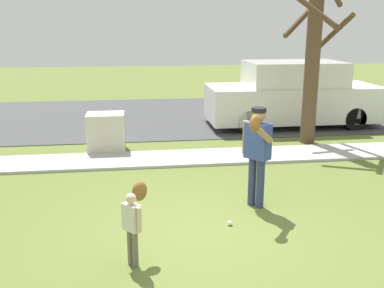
{
  "coord_description": "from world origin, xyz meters",
  "views": [
    {
      "loc": [
        -1.04,
        -5.87,
        2.9
      ],
      "look_at": [
        -0.09,
        1.17,
        1.0
      ],
      "focal_mm": 41.52,
      "sensor_mm": 36.0,
      "label": 1
    }
  ],
  "objects": [
    {
      "name": "parked_van_white",
      "position": [
        3.64,
        6.63,
        0.9
      ],
      "size": [
        5.0,
        1.95,
        1.88
      ],
      "rotation": [
        0.0,
        0.0,
        3.14
      ],
      "color": "silver",
      "rests_on": "road_surface"
    },
    {
      "name": "baseball",
      "position": [
        0.34,
        0.11,
        0.04
      ],
      "size": [
        0.07,
        0.07,
        0.07
      ],
      "primitive_type": "sphere",
      "color": "white",
      "rests_on": "ground"
    },
    {
      "name": "ground_plane",
      "position": [
        0.0,
        3.5,
        0.0
      ],
      "size": [
        48.0,
        48.0,
        0.0
      ],
      "primitive_type": "plane",
      "color": "olive"
    },
    {
      "name": "utility_cabinet",
      "position": [
        -1.7,
        4.51,
        0.46
      ],
      "size": [
        0.88,
        0.72,
        0.91
      ],
      "primitive_type": "cube",
      "color": "beige",
      "rests_on": "ground"
    },
    {
      "name": "person_adult",
      "position": [
        0.9,
        0.75,
        1.04
      ],
      "size": [
        0.53,
        0.83,
        1.66
      ],
      "rotation": [
        0.0,
        0.0,
        -2.46
      ],
      "color": "navy",
      "rests_on": "ground"
    },
    {
      "name": "person_child",
      "position": [
        -1.07,
        -0.76,
        0.66
      ],
      "size": [
        0.36,
        0.53,
        1.01
      ],
      "rotation": [
        0.0,
        0.0,
        0.68
      ],
      "color": "#6B6656",
      "rests_on": "ground"
    },
    {
      "name": "road_surface",
      "position": [
        0.0,
        8.6,
        0.01
      ],
      "size": [
        36.0,
        6.8,
        0.02
      ],
      "primitive_type": "cube",
      "color": "#424244",
      "rests_on": "ground"
    },
    {
      "name": "street_tree_near",
      "position": [
        3.36,
        4.65,
        2.23
      ],
      "size": [
        1.84,
        1.88,
        4.14
      ],
      "color": "brown",
      "rests_on": "ground"
    },
    {
      "name": "sidewalk_strip",
      "position": [
        0.0,
        3.6,
        0.03
      ],
      "size": [
        36.0,
        1.2,
        0.06
      ],
      "primitive_type": "cube",
      "color": "#B2B2AD",
      "rests_on": "ground"
    }
  ]
}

